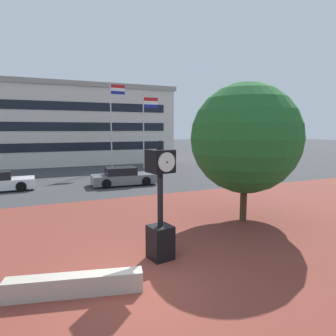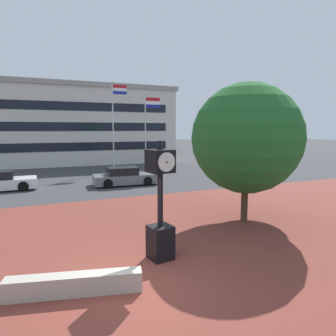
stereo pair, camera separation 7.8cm
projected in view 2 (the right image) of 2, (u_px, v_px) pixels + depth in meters
The scene contains 11 objects.
ground_plane at pixel (134, 287), 7.51m from camera, with size 200.00×200.00×0.00m, color #38383A.
plaza_brick_paving at pixel (110, 246), 10.15m from camera, with size 44.00×13.78×0.01m, color brown.
planter_wall at pixel (75, 284), 7.13m from camera, with size 3.20×0.40×0.50m, color #ADA393.
street_clock at pixel (160, 207), 8.94m from camera, with size 0.79×0.82×3.63m.
plaza_tree at pixel (249, 141), 12.68m from camera, with size 4.95×4.61×5.87m.
car_street_near at pixel (244, 169), 25.57m from camera, with size 4.33×1.86×1.28m.
car_street_mid at pixel (125, 177), 21.23m from camera, with size 4.55×2.11×1.28m.
car_street_far at pixel (0, 182), 19.22m from camera, with size 4.24×1.91×1.28m.
flagpole_primary at pixel (114, 119), 28.38m from camera, with size 1.46×0.14×8.40m.
flagpole_secondary at pixel (147, 124), 29.72m from camera, with size 1.62×0.14×7.35m.
civic_building at pixel (55, 125), 37.51m from camera, with size 27.14×15.64×8.93m.
Camera 2 is at (-1.96, -6.84, 3.94)m, focal length 31.87 mm.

